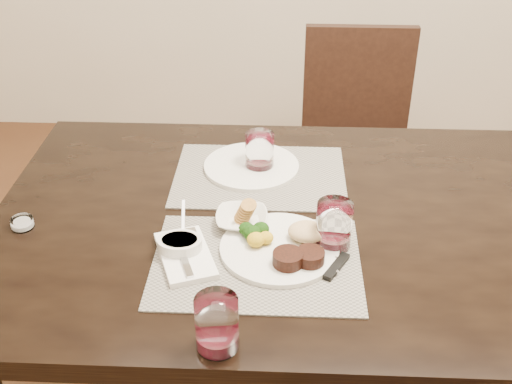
{
  "coord_description": "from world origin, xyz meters",
  "views": [
    {
      "loc": [
        -0.29,
        -1.31,
        1.64
      ],
      "look_at": [
        -0.35,
        -0.0,
        0.82
      ],
      "focal_mm": 45.0,
      "sensor_mm": 36.0,
      "label": 1
    }
  ],
  "objects_px": {
    "steak_knife": "(336,259)",
    "far_plate": "(251,166)",
    "chair_far": "(356,135)",
    "dinner_plate": "(285,246)",
    "wine_glass_near": "(334,227)",
    "cracker_bowl": "(242,219)"
  },
  "relations": [
    {
      "from": "chair_far",
      "to": "dinner_plate",
      "type": "relative_size",
      "value": 3.33
    },
    {
      "from": "chair_far",
      "to": "dinner_plate",
      "type": "bearing_deg",
      "value": -104.32
    },
    {
      "from": "steak_knife",
      "to": "far_plate",
      "type": "xyz_separation_m",
      "value": [
        -0.21,
        0.4,
        0.0
      ]
    },
    {
      "from": "chair_far",
      "to": "far_plate",
      "type": "relative_size",
      "value": 3.44
    },
    {
      "from": "wine_glass_near",
      "to": "steak_knife",
      "type": "bearing_deg",
      "value": -86.25
    },
    {
      "from": "steak_knife",
      "to": "wine_glass_near",
      "type": "distance_m",
      "value": 0.07
    },
    {
      "from": "far_plate",
      "to": "dinner_plate",
      "type": "bearing_deg",
      "value": -75.67
    },
    {
      "from": "chair_far",
      "to": "steak_knife",
      "type": "distance_m",
      "value": 1.15
    },
    {
      "from": "steak_knife",
      "to": "cracker_bowl",
      "type": "xyz_separation_m",
      "value": [
        -0.22,
        0.13,
        0.01
      ]
    },
    {
      "from": "dinner_plate",
      "to": "cracker_bowl",
      "type": "height_order",
      "value": "cracker_bowl"
    },
    {
      "from": "dinner_plate",
      "to": "steak_knife",
      "type": "bearing_deg",
      "value": -35.59
    },
    {
      "from": "chair_far",
      "to": "steak_knife",
      "type": "bearing_deg",
      "value": -98.35
    },
    {
      "from": "far_plate",
      "to": "steak_knife",
      "type": "bearing_deg",
      "value": -62.73
    },
    {
      "from": "chair_far",
      "to": "cracker_bowl",
      "type": "distance_m",
      "value": 1.09
    },
    {
      "from": "wine_glass_near",
      "to": "far_plate",
      "type": "bearing_deg",
      "value": 120.62
    },
    {
      "from": "steak_knife",
      "to": "cracker_bowl",
      "type": "bearing_deg",
      "value": 178.05
    },
    {
      "from": "steak_knife",
      "to": "cracker_bowl",
      "type": "distance_m",
      "value": 0.25
    },
    {
      "from": "chair_far",
      "to": "cracker_bowl",
      "type": "relative_size",
      "value": 7.12
    },
    {
      "from": "dinner_plate",
      "to": "far_plate",
      "type": "bearing_deg",
      "value": 83.83
    },
    {
      "from": "cracker_bowl",
      "to": "far_plate",
      "type": "bearing_deg",
      "value": 88.13
    },
    {
      "from": "steak_knife",
      "to": "far_plate",
      "type": "bearing_deg",
      "value": 146.27
    },
    {
      "from": "dinner_plate",
      "to": "far_plate",
      "type": "height_order",
      "value": "dinner_plate"
    }
  ]
}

